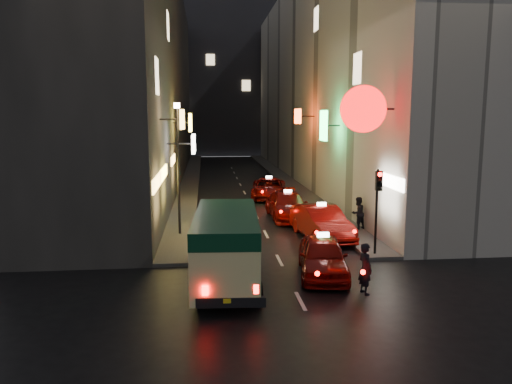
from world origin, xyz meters
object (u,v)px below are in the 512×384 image
object	(u,v)px
minibus	(226,240)
taxi_near	(323,253)
pedestrian_crossing	(365,265)
traffic_light	(378,193)
lamp_post	(178,160)

from	to	relation	value
minibus	taxi_near	world-z (taller)	minibus
taxi_near	pedestrian_crossing	bearing A→B (deg)	-64.84
pedestrian_crossing	minibus	bearing A→B (deg)	61.12
taxi_near	pedestrian_crossing	size ratio (longest dim) A/B	2.86
traffic_light	lamp_post	xyz separation A→B (m)	(-8.20, 4.53, 1.04)
pedestrian_crossing	traffic_light	distance (m)	4.72
minibus	pedestrian_crossing	distance (m)	4.69
minibus	traffic_light	distance (m)	6.93
minibus	lamp_post	size ratio (longest dim) A/B	0.96
minibus	lamp_post	distance (m)	7.85
minibus	pedestrian_crossing	bearing A→B (deg)	-15.49
traffic_light	lamp_post	bearing A→B (deg)	151.09
taxi_near	traffic_light	xyz separation A→B (m)	(2.72, 2.02, 1.85)
taxi_near	minibus	bearing A→B (deg)	-167.88
taxi_near	traffic_light	bearing A→B (deg)	36.56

